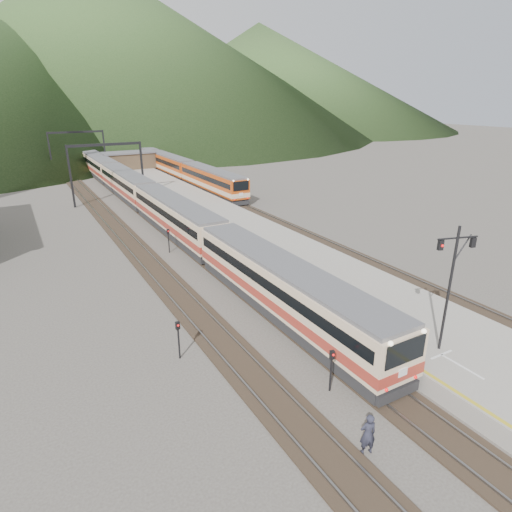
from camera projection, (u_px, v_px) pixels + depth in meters
track_main at (167, 227)px, 47.49m from camera, size 2.60×200.00×0.23m
track_far at (122, 233)px, 45.17m from camera, size 2.60×200.00×0.23m
track_second at (257, 214)px, 52.83m from camera, size 2.60×200.00×0.23m
platform at (220, 221)px, 48.31m from camera, size 8.00×100.00×1.00m
gantry_near at (106, 162)px, 56.47m from camera, size 9.55×0.25×8.00m
gantry_far at (77, 145)px, 76.83m from camera, size 9.55×0.25×8.00m
station_shed at (129, 160)px, 80.17m from camera, size 9.40×4.40×3.10m
hill_b at (92, 44)px, 203.15m from camera, size 220.00×220.00×75.00m
hill_c at (259, 75)px, 228.35m from camera, size 160.00×160.00×50.00m
main_train at (127, 184)px, 60.88m from camera, size 2.96×101.64×3.62m
second_train at (170, 165)px, 78.26m from camera, size 2.71×55.68×3.31m
signal_mast at (451, 277)px, 21.34m from camera, size 2.13×0.76×6.79m
short_signal_a at (331, 365)px, 20.55m from camera, size 0.25×0.21×2.27m
short_signal_b at (168, 238)px, 39.29m from camera, size 0.22×0.16×2.27m
short_signal_c at (178, 335)px, 23.17m from camera, size 0.24×0.19×2.27m
worker at (368, 434)px, 17.06m from camera, size 0.78×0.63×1.87m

